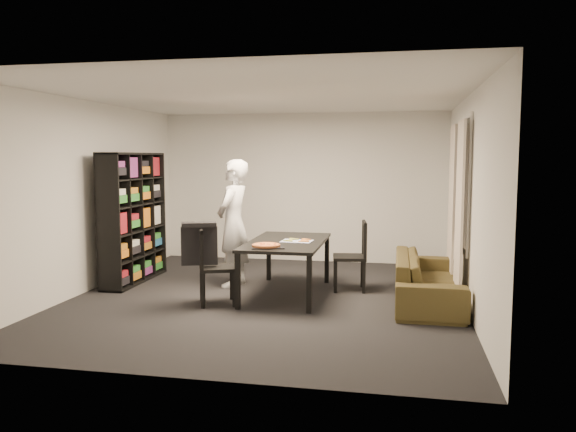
% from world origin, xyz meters
% --- Properties ---
extents(room, '(5.01, 5.51, 2.61)m').
position_xyz_m(room, '(0.00, 0.00, 1.30)').
color(room, black).
rests_on(room, ground).
extents(window_pane, '(0.02, 1.40, 1.60)m').
position_xyz_m(window_pane, '(2.48, 0.60, 1.50)').
color(window_pane, black).
rests_on(window_pane, room).
extents(window_frame, '(0.03, 1.52, 1.72)m').
position_xyz_m(window_frame, '(2.48, 0.60, 1.50)').
color(window_frame, white).
rests_on(window_frame, room).
extents(curtain_left, '(0.03, 0.70, 2.25)m').
position_xyz_m(curtain_left, '(2.40, 0.08, 1.15)').
color(curtain_left, beige).
rests_on(curtain_left, room).
extents(curtain_right, '(0.03, 0.70, 2.25)m').
position_xyz_m(curtain_right, '(2.40, 1.12, 1.15)').
color(curtain_right, beige).
rests_on(curtain_right, room).
extents(bookshelf, '(0.35, 1.50, 1.90)m').
position_xyz_m(bookshelf, '(-2.16, 0.60, 0.95)').
color(bookshelf, black).
rests_on(bookshelf, room).
extents(dining_table, '(0.97, 1.75, 0.73)m').
position_xyz_m(dining_table, '(0.22, 0.23, 0.66)').
color(dining_table, black).
rests_on(dining_table, room).
extents(chair_left, '(0.58, 0.58, 0.96)m').
position_xyz_m(chair_left, '(-0.62, -0.43, 0.55)').
color(chair_left, black).
rests_on(chair_left, room).
extents(chair_right, '(0.50, 0.50, 0.96)m').
position_xyz_m(chair_right, '(1.11, 0.67, 0.55)').
color(chair_right, black).
rests_on(chair_right, room).
extents(draped_jacket, '(0.46, 0.33, 0.53)m').
position_xyz_m(draped_jacket, '(-0.74, -0.48, 0.79)').
color(draped_jacket, black).
rests_on(draped_jacket, chair_left).
extents(person, '(0.52, 0.71, 1.80)m').
position_xyz_m(person, '(-0.62, 0.60, 0.90)').
color(person, silver).
rests_on(person, room).
extents(baking_tray, '(0.47, 0.42, 0.01)m').
position_xyz_m(baking_tray, '(0.09, -0.34, 0.73)').
color(baking_tray, black).
rests_on(baking_tray, dining_table).
extents(pepperoni_pizza, '(0.35, 0.35, 0.03)m').
position_xyz_m(pepperoni_pizza, '(0.08, -0.35, 0.76)').
color(pepperoni_pizza, brown).
rests_on(pepperoni_pizza, dining_table).
extents(kitchen_towel, '(0.42, 0.33, 0.01)m').
position_xyz_m(kitchen_towel, '(0.36, 0.20, 0.73)').
color(kitchen_towel, white).
rests_on(kitchen_towel, dining_table).
extents(pizza_slices, '(0.45, 0.41, 0.01)m').
position_xyz_m(pizza_slices, '(0.37, 0.23, 0.74)').
color(pizza_slices, gold).
rests_on(pizza_slices, dining_table).
extents(sofa, '(0.80, 2.06, 0.60)m').
position_xyz_m(sofa, '(2.06, 0.19, 0.30)').
color(sofa, '#42401A').
rests_on(sofa, room).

